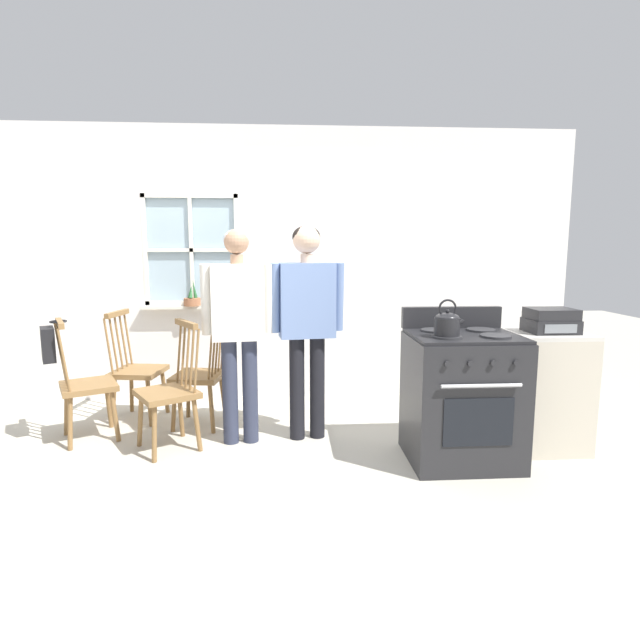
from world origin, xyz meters
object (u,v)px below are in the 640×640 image
at_px(stove, 462,396).
at_px(potted_plant, 192,300).
at_px(chair_near_wall, 201,376).
at_px(chair_center_cluster, 170,392).
at_px(handbag, 48,343).
at_px(stereo, 551,321).
at_px(side_counter, 545,390).
at_px(person_elderly_left, 238,317).
at_px(person_teen_center, 307,310).
at_px(kettle, 447,323).
at_px(chair_by_window, 85,386).
at_px(chair_near_stove, 136,371).

relative_size(stove, potted_plant, 4.21).
height_order(chair_near_wall, chair_center_cluster, same).
relative_size(handbag, stereo, 0.90).
bearing_deg(stereo, chair_near_wall, 165.94).
xyz_separation_m(chair_near_wall, side_counter, (2.70, -0.65, 0.01)).
bearing_deg(handbag, chair_center_cluster, -7.74).
height_order(person_elderly_left, potted_plant, person_elderly_left).
bearing_deg(person_elderly_left, chair_near_wall, 125.87).
distance_m(person_teen_center, kettle, 1.11).
height_order(stove, handbag, stove).
bearing_deg(person_elderly_left, kettle, -27.75).
height_order(chair_by_window, stove, stove).
xyz_separation_m(chair_near_stove, potted_plant, (0.41, 0.55, 0.58)).
bearing_deg(handbag, person_teen_center, 0.65).
distance_m(chair_near_wall, side_counter, 2.77).
xyz_separation_m(chair_near_wall, kettle, (1.81, -0.97, 0.58)).
distance_m(handbag, stereo, 3.79).
xyz_separation_m(chair_near_wall, person_elderly_left, (0.37, -0.41, 0.56)).
bearing_deg(person_elderly_left, handbag, 172.17).
height_order(chair_center_cluster, handbag, same).
bearing_deg(chair_center_cluster, chair_near_wall, 130.99).
relative_size(side_counter, stereo, 2.65).
distance_m(chair_by_window, person_teen_center, 1.86).
distance_m(person_elderly_left, person_teen_center, 0.53).
bearing_deg(handbag, kettle, -11.85).
bearing_deg(chair_near_wall, chair_center_cluster, -8.07).
relative_size(chair_near_stove, stereo, 2.87).
relative_size(chair_by_window, person_elderly_left, 0.59).
bearing_deg(side_counter, kettle, -160.15).
height_order(potted_plant, side_counter, potted_plant).
bearing_deg(stereo, potted_plant, 153.66).
bearing_deg(person_teen_center, chair_near_wall, 151.43).
height_order(stove, potted_plant, potted_plant).
bearing_deg(stove, chair_by_window, 168.46).
relative_size(person_elderly_left, handbag, 5.42).
distance_m(stove, handbag, 3.11).
height_order(chair_near_stove, stove, stove).
xyz_separation_m(stove, handbag, (-3.06, 0.47, 0.33)).
bearing_deg(side_counter, person_elderly_left, 173.90).
height_order(chair_near_wall, chair_near_stove, same).
bearing_deg(chair_center_cluster, side_counter, 54.71).
xyz_separation_m(chair_near_wall, chair_near_stove, (-0.60, 0.20, 0.00)).
xyz_separation_m(person_teen_center, side_counter, (1.80, -0.31, -0.59)).
bearing_deg(stereo, chair_near_stove, 165.07).
height_order(chair_near_wall, person_elderly_left, person_elderly_left).
bearing_deg(chair_by_window, stove, -128.72).
height_order(chair_center_cluster, stove, stove).
height_order(stove, stereo, stove).
relative_size(chair_by_window, person_teen_center, 0.58).
height_order(chair_center_cluster, kettle, kettle).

